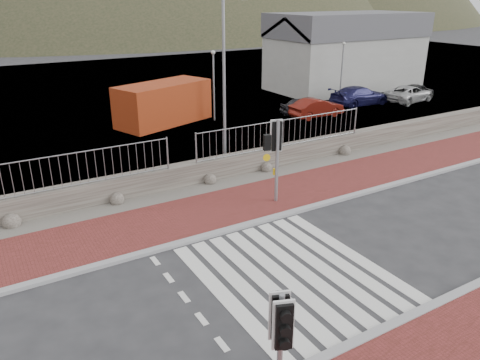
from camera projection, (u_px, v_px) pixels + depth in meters
ground at (292, 273)px, 12.84m from camera, size 220.00×220.00×0.00m
sidewalk_far at (215, 211)px, 16.42m from camera, size 40.00×3.00×0.08m
kerb_near at (372, 335)px, 10.42m from camera, size 40.00×0.25×0.12m
kerb_far at (236, 228)px, 15.22m from camera, size 40.00×0.25×0.12m
zebra_crossing at (292, 273)px, 12.84m from camera, size 4.62×5.60×0.01m
gravel_strip at (191, 192)px, 18.02m from camera, size 40.00×1.50×0.06m
stone_wall at (182, 175)px, 18.50m from camera, size 40.00×0.60×0.90m
railing at (182, 143)px, 17.87m from camera, size 18.07×0.07×1.22m
quay at (69, 96)px, 35.12m from camera, size 120.00×40.00×0.50m
water at (13, 51)px, 63.06m from camera, size 220.00×50.00×0.05m
harbor_building at (346, 51)px, 37.14m from camera, size 12.20×6.20×5.80m
hills_backdrop at (54, 154)px, 94.76m from camera, size 254.00×90.00×100.00m
traffic_signal_near at (281, 330)px, 7.88m from camera, size 0.42×0.34×2.57m
traffic_signal_far at (276, 144)px, 16.33m from camera, size 0.77×0.40×3.12m
streetlight at (226, 77)px, 19.07m from camera, size 1.44×0.67×7.07m
shipping_container at (164, 103)px, 27.35m from camera, size 6.12×4.12×2.36m
car_a at (305, 106)px, 29.41m from camera, size 3.41×1.98×1.09m
car_b at (317, 108)px, 28.90m from camera, size 3.55×1.28×1.16m
car_c at (360, 96)px, 32.02m from camera, size 4.46×1.83×1.29m
car_d at (409, 94)px, 33.04m from camera, size 4.35×2.51×1.14m
car_e at (416, 92)px, 33.68m from camera, size 3.70×2.12×1.19m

